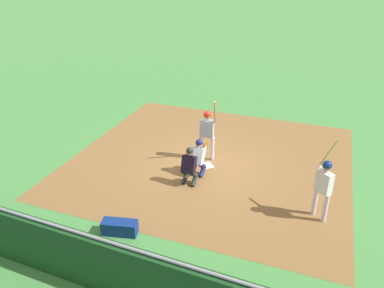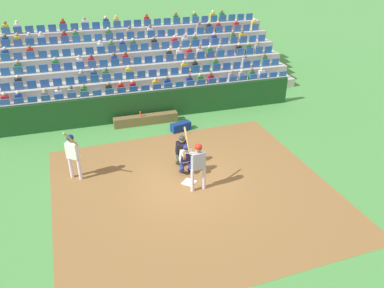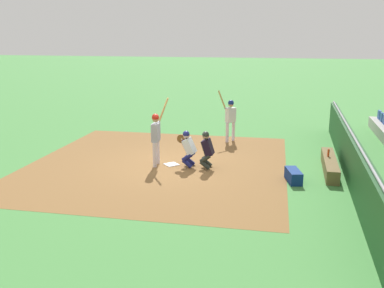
# 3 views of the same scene
# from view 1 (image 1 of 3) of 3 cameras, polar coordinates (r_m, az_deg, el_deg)

# --- Properties ---
(ground_plane) EXTENTS (160.00, 160.00, 0.00)m
(ground_plane) POSITION_cam_1_polar(r_m,az_deg,el_deg) (13.13, 2.16, -3.32)
(ground_plane) COLOR #468942
(infield_dirt_patch) EXTENTS (9.82, 9.28, 0.01)m
(infield_dirt_patch) POSITION_cam_1_polar(r_m,az_deg,el_deg) (13.54, 2.90, -2.33)
(infield_dirt_patch) COLOR brown
(infield_dirt_patch) RESTS_ON ground_plane
(home_plate_marker) EXTENTS (0.62, 0.62, 0.02)m
(home_plate_marker) POSITION_cam_1_polar(r_m,az_deg,el_deg) (13.12, 2.16, -3.26)
(home_plate_marker) COLOR white
(home_plate_marker) RESTS_ON infield_dirt_patch
(batter_at_plate) EXTENTS (0.70, 0.51, 2.35)m
(batter_at_plate) POSITION_cam_1_polar(r_m,az_deg,el_deg) (13.07, 2.32, 2.21)
(batter_at_plate) COLOR silver
(batter_at_plate) RESTS_ON ground_plane
(catcher_crouching) EXTENTS (0.49, 0.72, 1.28)m
(catcher_crouching) POSITION_cam_1_polar(r_m,az_deg,el_deg) (12.30, 1.00, -1.70)
(catcher_crouching) COLOR navy
(catcher_crouching) RESTS_ON ground_plane
(home_plate_umpire) EXTENTS (0.47, 0.46, 1.31)m
(home_plate_umpire) POSITION_cam_1_polar(r_m,az_deg,el_deg) (11.77, -0.40, -3.12)
(home_plate_umpire) COLOR #272D27
(home_plate_umpire) RESTS_ON ground_plane
(dugout_wall) EXTENTS (14.20, 0.24, 1.45)m
(dugout_wall) POSITION_cam_1_polar(r_m,az_deg,el_deg) (8.49, -12.59, -17.71)
(dugout_wall) COLOR #18431C
(dugout_wall) RESTS_ON ground_plane
(dugout_bench) EXTENTS (3.04, 0.40, 0.44)m
(dugout_bench) POSITION_cam_1_polar(r_m,az_deg,el_deg) (8.92, -7.17, -18.81)
(dugout_bench) COLOR brown
(dugout_bench) RESTS_ON ground_plane
(water_bottle_on_bench) EXTENTS (0.07, 0.07, 0.25)m
(water_bottle_on_bench) POSITION_cam_1_polar(r_m,az_deg,el_deg) (8.62, -5.59, -17.49)
(water_bottle_on_bench) COLOR #D6441A
(water_bottle_on_bench) RESTS_ON dugout_bench
(equipment_duffel_bag) EXTENTS (0.98, 0.58, 0.38)m
(equipment_duffel_bag) POSITION_cam_1_polar(r_m,az_deg,el_deg) (10.25, -10.87, -12.28)
(equipment_duffel_bag) COLOR navy
(equipment_duffel_bag) RESTS_ON ground_plane
(on_deck_batter) EXTENTS (0.49, 0.82, 2.17)m
(on_deck_batter) POSITION_cam_1_polar(r_m,az_deg,el_deg) (10.69, 19.29, -5.57)
(on_deck_batter) COLOR silver
(on_deck_batter) RESTS_ON ground_plane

